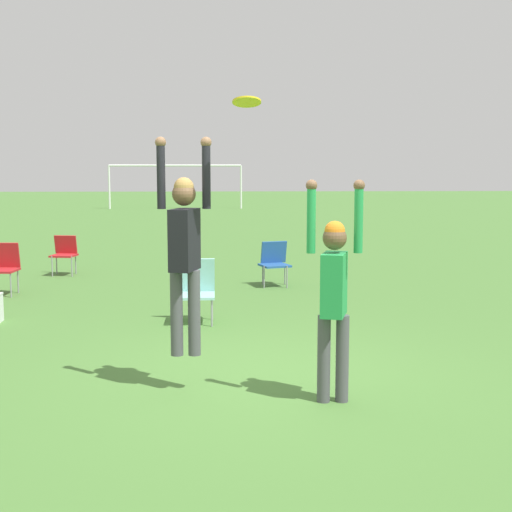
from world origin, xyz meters
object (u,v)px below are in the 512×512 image
frisbee (247,102)px  camping_chair_2 (274,260)px  person_defending (334,287)px  camping_chair_3 (3,264)px  camping_chair_1 (196,287)px  person_jumping (185,242)px  camping_chair_0 (65,251)px

frisbee → camping_chair_2: (0.74, 6.47, -2.26)m
person_defending → camping_chair_2: 6.62m
camping_chair_3 → frisbee: bearing=128.6°
camping_chair_2 → person_defending: bearing=73.0°
frisbee → camping_chair_1: bearing=99.8°
frisbee → camping_chair_1: size_ratio=0.29×
person_jumping → camping_chair_2: person_jumping is taller
frisbee → camping_chair_3: 7.35m
person_jumping → camping_chair_2: (1.32, 6.18, -0.98)m
frisbee → camping_chair_3: size_ratio=0.30×
person_defending → camping_chair_1: 3.84m
person_jumping → camping_chair_3: size_ratio=2.38×
frisbee → camping_chair_3: (-3.96, 5.78, -2.22)m
person_defending → frisbee: (-0.79, 0.12, 1.65)m
person_defending → camping_chair_2: size_ratio=2.53×
person_jumping → camping_chair_1: size_ratio=2.36×
camping_chair_2 → camping_chair_3: size_ratio=0.92×
camping_chair_1 → camping_chair_3: camping_chair_1 is taller
person_jumping → camping_chair_1: (-0.01, 3.13, -0.96)m
person_jumping → camping_chair_3: 6.51m
person_jumping → camping_chair_2: bearing=4.6°
camping_chair_3 → camping_chair_1: bearing=149.2°
camping_chair_0 → camping_chair_2: size_ratio=0.98×
frisbee → person_jumping: bearing=153.2°
camping_chair_0 → camping_chair_2: bearing=169.0°
camping_chair_1 → camping_chair_2: camping_chair_1 is taller
person_jumping → camping_chair_3: person_jumping is taller
person_jumping → camping_chair_0: (-2.82, 7.75, -0.98)m
camping_chair_1 → camping_chair_3: size_ratio=1.01×
person_defending → camping_chair_3: bearing=-124.5°
camping_chair_1 → person_jumping: bearing=89.6°
frisbee → camping_chair_1: (-0.59, 3.42, -2.24)m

